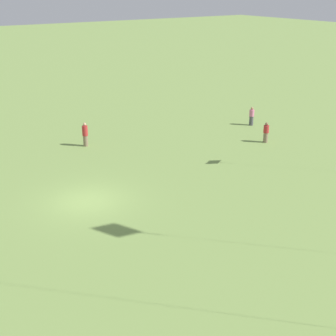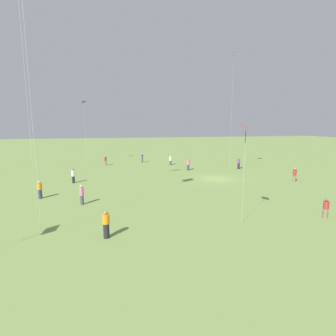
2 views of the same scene
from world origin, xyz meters
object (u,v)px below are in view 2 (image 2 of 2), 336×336
at_px(person_7, 82,195).
at_px(person_8, 170,160).
at_px(person_6, 73,176).
at_px(person_10, 295,175).
at_px(kite_6, 246,130).
at_px(person_9, 40,190).
at_px(kite_4, 84,105).
at_px(kite_5, 234,59).
at_px(person_5, 142,158).
at_px(person_3, 188,165).
at_px(person_1, 105,161).
at_px(person_0, 326,208).
at_px(person_11, 239,164).
at_px(person_2, 106,225).

bearing_deg(person_7, person_8, -119.35).
height_order(person_6, person_8, person_6).
xyz_separation_m(person_10, kite_6, (-11.34, 13.68, 5.80)).
height_order(person_6, person_9, person_6).
height_order(kite_4, kite_5, kite_5).
height_order(person_6, kite_4, kite_4).
height_order(person_5, person_9, person_5).
distance_m(person_9, person_10, 29.33).
relative_size(person_3, person_9, 1.04).
bearing_deg(person_6, person_7, 92.87).
xyz_separation_m(person_1, person_10, (-19.55, -22.98, 0.01)).
relative_size(person_1, person_9, 1.01).
xyz_separation_m(person_0, kite_6, (0.46, 6.80, 5.92)).
bearing_deg(person_8, person_10, -122.93).
bearing_deg(person_10, kite_6, -143.30).
xyz_separation_m(person_7, person_10, (3.72, -25.21, -0.02)).
xyz_separation_m(person_8, kite_6, (-28.65, 1.99, 5.83)).
height_order(person_1, person_11, person_1).
bearing_deg(person_9, kite_5, -169.90).
bearing_deg(kite_4, person_11, 50.43).
bearing_deg(person_9, person_10, 171.43).
relative_size(person_1, person_8, 1.00).
bearing_deg(person_7, kite_6, 149.94).
distance_m(person_3, person_10, 15.33).
relative_size(person_3, kite_6, 0.26).
distance_m(person_1, person_10, 30.17).
bearing_deg(person_0, person_9, 0.25).
distance_m(person_2, person_7, 8.01).
height_order(person_7, person_9, person_7).
bearing_deg(person_10, person_9, 178.37).
bearing_deg(person_1, person_0, 130.51).
xyz_separation_m(person_1, person_3, (-8.23, -12.65, 0.03)).
relative_size(person_6, kite_5, 0.10).
xyz_separation_m(person_2, person_10, (11.47, -23.16, 0.02)).
relative_size(person_1, kite_6, 0.25).
height_order(person_0, person_11, person_11).
height_order(person_1, person_3, person_3).
relative_size(person_6, person_11, 1.04).
xyz_separation_m(person_10, person_11, (10.68, 1.89, -0.02)).
xyz_separation_m(person_9, kite_6, (-10.66, -15.64, 5.82)).
bearing_deg(person_2, person_5, 26.53).
bearing_deg(kite_6, person_10, 21.91).
bearing_deg(kite_5, person_11, 150.94).
distance_m(person_5, person_6, 19.23).
bearing_deg(kite_6, person_7, 128.78).
height_order(person_5, person_11, person_5).
bearing_deg(person_11, person_2, 84.91).
distance_m(person_6, kite_5, 27.15).
relative_size(person_2, person_10, 0.99).
bearing_deg(person_2, kite_6, -50.73).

